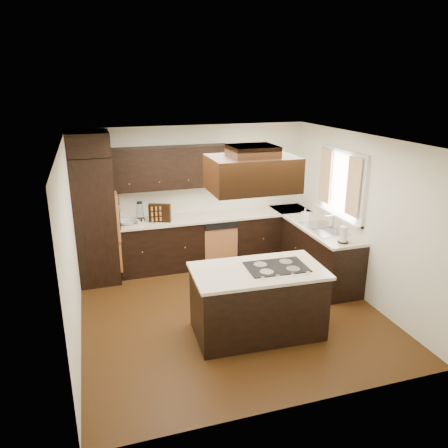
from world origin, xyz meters
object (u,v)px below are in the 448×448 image
Objects in this scene: spice_rack at (160,213)px; range_hood at (252,173)px; oven_column at (95,220)px; island at (257,303)px.

range_hood is at bearing -46.73° from spice_rack.
oven_column reaches higher than spice_rack.
island is at bearing -50.41° from oven_column.
oven_column is 1.07m from spice_rack.
range_hood is at bearing -50.26° from oven_column.
range_hood is (1.88, -2.25, 1.10)m from oven_column.
range_hood is 2.64m from spice_rack.
spice_rack is at bearing 1.03° from oven_column.
oven_column reaches higher than island.
island is at bearing -54.07° from range_hood.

